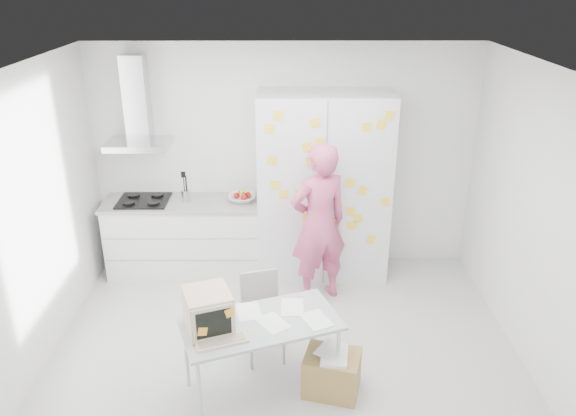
{
  "coord_description": "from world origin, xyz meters",
  "views": [
    {
      "loc": [
        0.01,
        -4.37,
        3.43
      ],
      "look_at": [
        0.04,
        0.75,
        1.24
      ],
      "focal_mm": 35.0,
      "sensor_mm": 36.0,
      "label": 1
    }
  ],
  "objects_px": {
    "chair": "(262,310)",
    "cardboard_box": "(332,372)",
    "person": "(319,224)",
    "desk": "(228,317)"
  },
  "relations": [
    {
      "from": "chair",
      "to": "cardboard_box",
      "type": "xyz_separation_m",
      "value": [
        0.62,
        -0.54,
        -0.28
      ]
    },
    {
      "from": "cardboard_box",
      "to": "chair",
      "type": "bearing_deg",
      "value": 139.37
    },
    {
      "from": "person",
      "to": "chair",
      "type": "distance_m",
      "value": 1.24
    },
    {
      "from": "cardboard_box",
      "to": "person",
      "type": "bearing_deg",
      "value": 91.64
    },
    {
      "from": "person",
      "to": "cardboard_box",
      "type": "distance_m",
      "value": 1.7
    },
    {
      "from": "person",
      "to": "desk",
      "type": "bearing_deg",
      "value": 38.91
    },
    {
      "from": "person",
      "to": "chair",
      "type": "height_order",
      "value": "person"
    },
    {
      "from": "person",
      "to": "desk",
      "type": "distance_m",
      "value": 1.8
    },
    {
      "from": "cardboard_box",
      "to": "desk",
      "type": "bearing_deg",
      "value": -177.46
    },
    {
      "from": "person",
      "to": "chair",
      "type": "relative_size",
      "value": 2.14
    }
  ]
}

